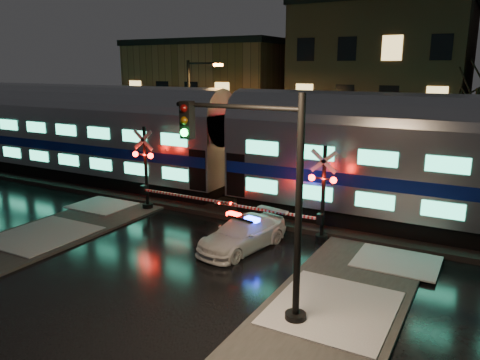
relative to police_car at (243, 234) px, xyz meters
name	(u,v)px	position (x,y,z in m)	size (l,w,h in m)	color
ground	(206,242)	(-1.70, -0.11, -0.64)	(120.00, 120.00, 0.00)	black
ballast	(259,209)	(-1.70, 4.89, -0.52)	(90.00, 4.20, 0.24)	black
building_left	(217,97)	(-14.70, 21.89, 3.86)	(14.00, 10.00, 9.00)	brown
building_mid	(383,86)	(0.30, 22.39, 5.11)	(12.00, 11.00, 11.50)	brown
train	(231,143)	(-3.34, 4.89, 2.74)	(51.00, 3.12, 5.92)	black
police_car	(243,234)	(0.00, 0.00, 0.00)	(2.59, 4.65, 1.43)	silver
crossing_signal_right	(314,203)	(2.18, 2.20, 1.06)	(5.80, 0.66, 4.11)	black
crossing_signal_left	(151,177)	(-6.50, 2.20, 1.15)	(6.10, 0.67, 4.32)	black
traffic_light	(264,203)	(3.03, -4.32, 2.85)	(4.25, 0.74, 6.57)	black
streetlight	(193,113)	(-8.47, 8.89, 3.74)	(2.54, 0.27, 7.60)	black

